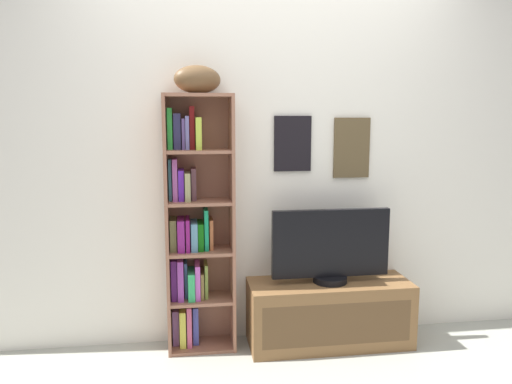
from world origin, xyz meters
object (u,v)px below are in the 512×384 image
Objects in this scene: tv_stand at (329,313)px; television at (331,247)px; football at (198,79)px; bookshelf at (194,230)px.

television is (-0.00, 0.00, 0.45)m from tv_stand.
football is 1.71m from tv_stand.
tv_stand is at bearing -90.00° from television.
bookshelf is at bearing 173.65° from television.
football is at bearing 175.10° from tv_stand.
tv_stand is at bearing -6.42° from bookshelf.
television is at bearing -6.35° from bookshelf.
football is at bearing 175.17° from television.
football reaches higher than tv_stand.
tv_stand is (0.83, -0.07, -1.50)m from football.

